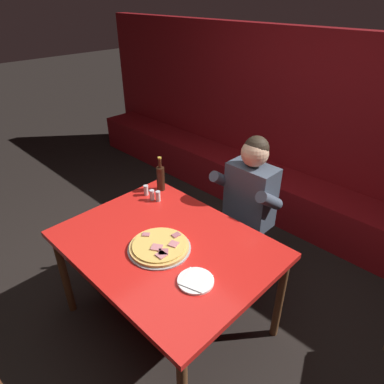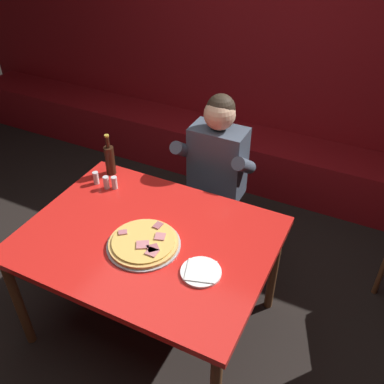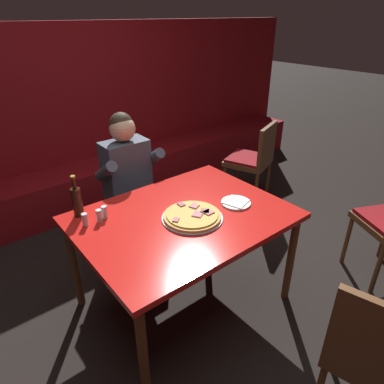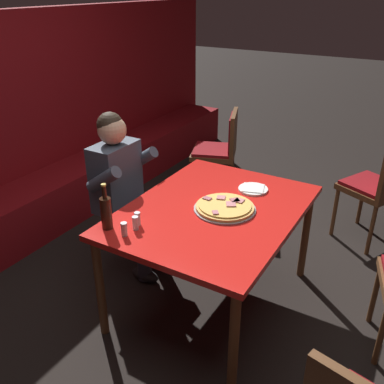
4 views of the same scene
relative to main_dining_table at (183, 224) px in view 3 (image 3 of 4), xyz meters
The scene contains 13 objects.
ground_plane 0.70m from the main_dining_table, ahead, with size 24.00×24.00×0.00m, color black.
booth_wall_panel 2.19m from the main_dining_table, 90.00° to the left, with size 6.80×0.16×1.90m, color maroon.
booth_bench 1.92m from the main_dining_table, 90.00° to the left, with size 6.46×0.48×0.46m, color maroon.
main_dining_table is the anchor object (origin of this frame).
pizza 0.12m from the main_dining_table, 72.73° to the right, with size 0.40×0.40×0.05m.
plate_white_paper 0.41m from the main_dining_table, 16.44° to the right, with size 0.21×0.21×0.02m.
beer_bottle 0.72m from the main_dining_table, 141.34° to the left, with size 0.07×0.07×0.29m.
shaker_oregano 0.56m from the main_dining_table, 149.32° to the left, with size 0.04×0.04×0.09m.
shaker_parmesan 0.53m from the main_dining_table, 144.56° to the left, with size 0.04×0.04×0.09m.
shaker_black_pepper 0.64m from the main_dining_table, 152.50° to the left, with size 0.04×0.04×0.09m.
diner_seated_blue_shirt 0.78m from the main_dining_table, 86.12° to the left, with size 0.53×0.53×1.27m.
dining_chair_near_right 1.30m from the main_dining_table, 83.12° to the right, with size 0.54×0.54×0.96m.
dining_chair_far_left 1.72m from the main_dining_table, 25.24° to the left, with size 0.57×0.57×0.94m.
Camera 3 is at (-1.18, -1.56, 1.98)m, focal length 32.00 mm.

